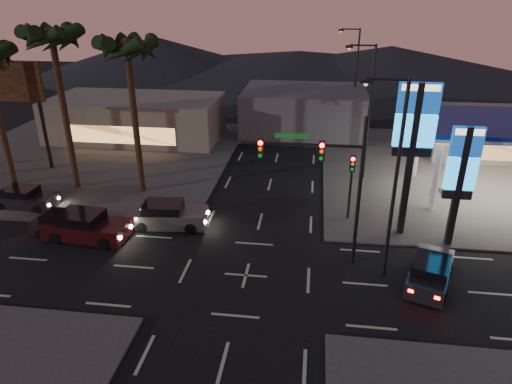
# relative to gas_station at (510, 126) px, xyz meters

# --- Properties ---
(ground) EXTENTS (140.00, 140.00, 0.00)m
(ground) POSITION_rel_gas_station_xyz_m (-16.00, -12.00, -5.08)
(ground) COLOR black
(ground) RESTS_ON ground
(corner_lot_ne) EXTENTS (24.00, 24.00, 0.12)m
(corner_lot_ne) POSITION_rel_gas_station_xyz_m (0.00, 4.00, -5.02)
(corner_lot_ne) COLOR #47443F
(corner_lot_ne) RESTS_ON ground
(corner_lot_nw) EXTENTS (24.00, 24.00, 0.12)m
(corner_lot_nw) POSITION_rel_gas_station_xyz_m (-32.00, 4.00, -5.02)
(corner_lot_nw) COLOR #47443F
(corner_lot_nw) RESTS_ON ground
(gas_station) EXTENTS (12.20, 8.20, 5.47)m
(gas_station) POSITION_rel_gas_station_xyz_m (0.00, 0.00, 0.00)
(gas_station) COLOR silver
(gas_station) RESTS_ON ground
(convenience_store) EXTENTS (10.00, 6.00, 4.00)m
(convenience_store) POSITION_rel_gas_station_xyz_m (2.00, 9.00, -3.08)
(convenience_store) COLOR #726B5B
(convenience_store) RESTS_ON ground
(pylon_sign_tall) EXTENTS (2.20, 0.35, 9.00)m
(pylon_sign_tall) POSITION_rel_gas_station_xyz_m (-7.50, -6.50, 1.31)
(pylon_sign_tall) COLOR black
(pylon_sign_tall) RESTS_ON ground
(pylon_sign_short) EXTENTS (1.60, 0.35, 7.00)m
(pylon_sign_short) POSITION_rel_gas_station_xyz_m (-5.00, -7.50, -0.42)
(pylon_sign_short) COLOR black
(pylon_sign_short) RESTS_ON ground
(traffic_signal_mast) EXTENTS (6.10, 0.39, 8.00)m
(traffic_signal_mast) POSITION_rel_gas_station_xyz_m (-12.24, -10.01, 0.15)
(traffic_signal_mast) COLOR black
(traffic_signal_mast) RESTS_ON ground
(pedestal_signal) EXTENTS (0.32, 0.39, 4.30)m
(pedestal_signal) POSITION_rel_gas_station_xyz_m (-10.50, -5.02, -2.16)
(pedestal_signal) COLOR black
(pedestal_signal) RESTS_ON ground
(streetlight_near) EXTENTS (2.14, 0.25, 10.00)m
(streetlight_near) POSITION_rel_gas_station_xyz_m (-9.21, -11.00, 0.64)
(streetlight_near) COLOR black
(streetlight_near) RESTS_ON ground
(streetlight_mid) EXTENTS (2.14, 0.25, 10.00)m
(streetlight_mid) POSITION_rel_gas_station_xyz_m (-9.21, 2.00, 0.64)
(streetlight_mid) COLOR black
(streetlight_mid) RESTS_ON ground
(streetlight_far) EXTENTS (2.14, 0.25, 10.00)m
(streetlight_far) POSITION_rel_gas_station_xyz_m (-9.21, 16.00, 0.64)
(streetlight_far) COLOR black
(streetlight_far) RESTS_ON ground
(palm_a) EXTENTS (4.41, 4.41, 10.86)m
(palm_a) POSITION_rel_gas_station_xyz_m (-25.00, -2.50, 4.35)
(palm_a) COLOR black
(palm_a) RESTS_ON ground
(palm_b) EXTENTS (4.41, 4.41, 11.46)m
(palm_b) POSITION_rel_gas_station_xyz_m (-30.00, -2.50, 4.89)
(palm_b) COLOR black
(palm_b) RESTS_ON ground
(billboard) EXTENTS (6.00, 0.30, 8.50)m
(billboard) POSITION_rel_gas_station_xyz_m (-36.50, 1.00, 1.25)
(billboard) COLOR black
(billboard) RESTS_ON ground
(building_far_west) EXTENTS (16.00, 8.00, 4.00)m
(building_far_west) POSITION_rel_gas_station_xyz_m (-30.00, 10.00, -3.08)
(building_far_west) COLOR #726B5B
(building_far_west) RESTS_ON ground
(building_far_mid) EXTENTS (12.00, 9.00, 4.40)m
(building_far_mid) POSITION_rel_gas_station_xyz_m (-14.00, 14.00, -2.88)
(building_far_mid) COLOR #4C4C51
(building_far_mid) RESTS_ON ground
(hill_left) EXTENTS (40.00, 40.00, 6.00)m
(hill_left) POSITION_rel_gas_station_xyz_m (-41.00, 48.00, -2.08)
(hill_left) COLOR black
(hill_left) RESTS_ON ground
(hill_right) EXTENTS (50.00, 50.00, 5.00)m
(hill_right) POSITION_rel_gas_station_xyz_m (-1.00, 48.00, -2.58)
(hill_right) COLOR black
(hill_right) RESTS_ON ground
(hill_center) EXTENTS (60.00, 60.00, 4.00)m
(hill_center) POSITION_rel_gas_station_xyz_m (-16.00, 48.00, -3.08)
(hill_center) COLOR black
(hill_center) RESTS_ON ground
(car_lane_a_front) EXTENTS (4.10, 1.84, 1.32)m
(car_lane_a_front) POSITION_rel_gas_station_xyz_m (-27.34, -9.02, -4.47)
(car_lane_a_front) COLOR black
(car_lane_a_front) RESTS_ON ground
(car_lane_a_mid) EXTENTS (5.10, 2.42, 1.62)m
(car_lane_a_mid) POSITION_rel_gas_station_xyz_m (-25.84, -9.39, -4.33)
(car_lane_a_mid) COLOR #330E10
(car_lane_a_mid) RESTS_ON ground
(car_lane_b_front) EXTENTS (4.90, 2.35, 1.56)m
(car_lane_b_front) POSITION_rel_gas_station_xyz_m (-21.57, -7.30, -4.36)
(car_lane_b_front) COLOR #4E4E50
(car_lane_b_front) RESTS_ON ground
(car_lane_b_mid) EXTENTS (4.29, 1.93, 1.38)m
(car_lane_b_mid) POSITION_rel_gas_station_xyz_m (-31.89, -5.96, -4.44)
(car_lane_b_mid) COLOR black
(car_lane_b_mid) RESTS_ON ground
(suv_station) EXTENTS (3.11, 4.59, 1.42)m
(suv_station) POSITION_rel_gas_station_xyz_m (-6.85, -11.49, -4.42)
(suv_station) COLOR black
(suv_station) RESTS_ON ground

